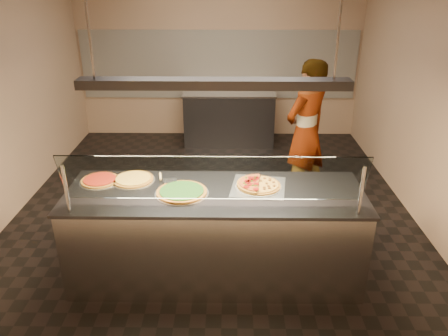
{
  "coord_description": "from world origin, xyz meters",
  "views": [
    {
      "loc": [
        0.2,
        -4.86,
        2.8
      ],
      "look_at": [
        0.15,
        -0.89,
        1.02
      ],
      "focal_mm": 35.0,
      "sensor_mm": 36.0,
      "label": 1
    }
  ],
  "objects_px": {
    "serving_counter": "(215,234)",
    "perforated_tray": "(258,186)",
    "pizza_cheese": "(133,179)",
    "worker": "(306,132)",
    "prep_table": "(229,117)",
    "half_pizza_sausage": "(269,184)",
    "pizza_tomato": "(100,180)",
    "heat_lamp_housing": "(214,84)",
    "sneeze_guard": "(213,179)",
    "pizza_spinach": "(182,192)",
    "pizza_spatula": "(165,178)",
    "half_pizza_pepperoni": "(248,184)"
  },
  "relations": [
    {
      "from": "perforated_tray",
      "to": "pizza_spinach",
      "type": "height_order",
      "value": "pizza_spinach"
    },
    {
      "from": "perforated_tray",
      "to": "half_pizza_pepperoni",
      "type": "distance_m",
      "value": 0.1
    },
    {
      "from": "perforated_tray",
      "to": "half_pizza_sausage",
      "type": "relative_size",
      "value": 1.29
    },
    {
      "from": "perforated_tray",
      "to": "heat_lamp_housing",
      "type": "height_order",
      "value": "heat_lamp_housing"
    },
    {
      "from": "perforated_tray",
      "to": "pizza_tomato",
      "type": "distance_m",
      "value": 1.55
    },
    {
      "from": "sneeze_guard",
      "to": "half_pizza_sausage",
      "type": "height_order",
      "value": "sneeze_guard"
    },
    {
      "from": "pizza_tomato",
      "to": "heat_lamp_housing",
      "type": "bearing_deg",
      "value": -10.47
    },
    {
      "from": "serving_counter",
      "to": "heat_lamp_housing",
      "type": "relative_size",
      "value": 1.22
    },
    {
      "from": "serving_counter",
      "to": "heat_lamp_housing",
      "type": "distance_m",
      "value": 1.48
    },
    {
      "from": "heat_lamp_housing",
      "to": "sneeze_guard",
      "type": "bearing_deg",
      "value": -90.0
    },
    {
      "from": "sneeze_guard",
      "to": "half_pizza_sausage",
      "type": "distance_m",
      "value": 0.73
    },
    {
      "from": "pizza_spinach",
      "to": "pizza_spatula",
      "type": "bearing_deg",
      "value": 126.23
    },
    {
      "from": "serving_counter",
      "to": "pizza_spatula",
      "type": "height_order",
      "value": "pizza_spatula"
    },
    {
      "from": "sneeze_guard",
      "to": "worker",
      "type": "relative_size",
      "value": 1.37
    },
    {
      "from": "half_pizza_sausage",
      "to": "pizza_spinach",
      "type": "bearing_deg",
      "value": -170.12
    },
    {
      "from": "pizza_spatula",
      "to": "prep_table",
      "type": "distance_m",
      "value": 3.64
    },
    {
      "from": "serving_counter",
      "to": "half_pizza_sausage",
      "type": "bearing_deg",
      "value": 11.85
    },
    {
      "from": "serving_counter",
      "to": "pizza_tomato",
      "type": "xyz_separation_m",
      "value": [
        -1.14,
        0.21,
        0.48
      ]
    },
    {
      "from": "heat_lamp_housing",
      "to": "pizza_spatula",
      "type": "bearing_deg",
      "value": 155.05
    },
    {
      "from": "pizza_cheese",
      "to": "heat_lamp_housing",
      "type": "distance_m",
      "value": 1.31
    },
    {
      "from": "prep_table",
      "to": "worker",
      "type": "distance_m",
      "value": 2.39
    },
    {
      "from": "pizza_cheese",
      "to": "pizza_spatula",
      "type": "bearing_deg",
      "value": 0.08
    },
    {
      "from": "half_pizza_sausage",
      "to": "pizza_spinach",
      "type": "distance_m",
      "value": 0.83
    },
    {
      "from": "sneeze_guard",
      "to": "pizza_spatula",
      "type": "height_order",
      "value": "sneeze_guard"
    },
    {
      "from": "perforated_tray",
      "to": "pizza_spatula",
      "type": "distance_m",
      "value": 0.92
    },
    {
      "from": "pizza_tomato",
      "to": "prep_table",
      "type": "distance_m",
      "value": 3.82
    },
    {
      "from": "sneeze_guard",
      "to": "pizza_cheese",
      "type": "xyz_separation_m",
      "value": [
        -0.81,
        0.58,
        -0.28
      ]
    },
    {
      "from": "pizza_cheese",
      "to": "worker",
      "type": "xyz_separation_m",
      "value": [
        1.92,
        1.43,
        -0.01
      ]
    },
    {
      "from": "half_pizza_pepperoni",
      "to": "pizza_cheese",
      "type": "distance_m",
      "value": 1.13
    },
    {
      "from": "perforated_tray",
      "to": "pizza_spatula",
      "type": "xyz_separation_m",
      "value": [
        -0.92,
        0.13,
        0.02
      ]
    },
    {
      "from": "sneeze_guard",
      "to": "half_pizza_sausage",
      "type": "xyz_separation_m",
      "value": [
        0.51,
        0.45,
        -0.27
      ]
    },
    {
      "from": "heat_lamp_housing",
      "to": "pizza_cheese",
      "type": "bearing_deg",
      "value": 163.93
    },
    {
      "from": "pizza_spinach",
      "to": "pizza_tomato",
      "type": "xyz_separation_m",
      "value": [
        -0.83,
        0.25,
        -0.0
      ]
    },
    {
      "from": "half_pizza_pepperoni",
      "to": "worker",
      "type": "relative_size",
      "value": 0.23
    },
    {
      "from": "sneeze_guard",
      "to": "perforated_tray",
      "type": "relative_size",
      "value": 4.52
    },
    {
      "from": "serving_counter",
      "to": "pizza_cheese",
      "type": "height_order",
      "value": "pizza_cheese"
    },
    {
      "from": "perforated_tray",
      "to": "pizza_spinach",
      "type": "bearing_deg",
      "value": -168.87
    },
    {
      "from": "prep_table",
      "to": "pizza_spinach",
      "type": "bearing_deg",
      "value": -96.38
    },
    {
      "from": "half_pizza_sausage",
      "to": "worker",
      "type": "height_order",
      "value": "worker"
    },
    {
      "from": "perforated_tray",
      "to": "pizza_tomato",
      "type": "height_order",
      "value": "pizza_tomato"
    },
    {
      "from": "half_pizza_pepperoni",
      "to": "pizza_spatula",
      "type": "xyz_separation_m",
      "value": [
        -0.82,
        0.13,
        -0.01
      ]
    },
    {
      "from": "half_pizza_sausage",
      "to": "prep_table",
      "type": "xyz_separation_m",
      "value": [
        -0.39,
        3.68,
        -0.49
      ]
    },
    {
      "from": "pizza_spinach",
      "to": "perforated_tray",
      "type": "bearing_deg",
      "value": 11.13
    },
    {
      "from": "pizza_cheese",
      "to": "worker",
      "type": "distance_m",
      "value": 2.39
    },
    {
      "from": "heat_lamp_housing",
      "to": "serving_counter",
      "type": "bearing_deg",
      "value": 93.58
    },
    {
      "from": "perforated_tray",
      "to": "worker",
      "type": "distance_m",
      "value": 1.71
    },
    {
      "from": "serving_counter",
      "to": "perforated_tray",
      "type": "height_order",
      "value": "perforated_tray"
    },
    {
      "from": "sneeze_guard",
      "to": "pizza_spinach",
      "type": "relative_size",
      "value": 5.11
    },
    {
      "from": "sneeze_guard",
      "to": "perforated_tray",
      "type": "bearing_deg",
      "value": 47.48
    },
    {
      "from": "serving_counter",
      "to": "pizza_tomato",
      "type": "relative_size",
      "value": 7.16
    }
  ]
}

